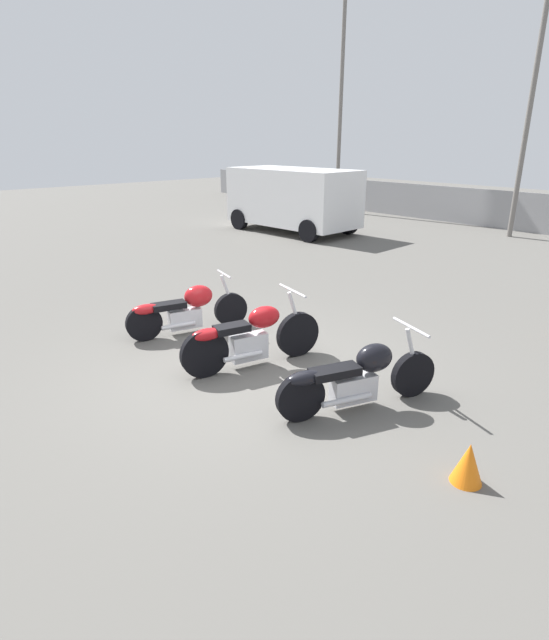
{
  "coord_description": "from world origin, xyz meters",
  "views": [
    {
      "loc": [
        4.92,
        -3.83,
        3.06
      ],
      "look_at": [
        0.0,
        0.53,
        0.65
      ],
      "focal_mm": 28.0,
      "sensor_mm": 36.0,
      "label": 1
    }
  ],
  "objects_px": {
    "motorcycle_slot_2": "(357,377)",
    "traffic_cone_near": "(468,463)",
    "motorcycle_slot_1": "(251,337)",
    "light_pole_left": "(535,78)",
    "parked_van": "(293,197)",
    "motorcycle_slot_0": "(187,309)",
    "light_pole_right": "(342,79)"
  },
  "relations": [
    {
      "from": "motorcycle_slot_2",
      "to": "traffic_cone_near",
      "type": "xyz_separation_m",
      "value": [
        1.58,
        -0.29,
        -0.2
      ]
    },
    {
      "from": "motorcycle_slot_1",
      "to": "light_pole_left",
      "type": "bearing_deg",
      "value": 112.22
    },
    {
      "from": "motorcycle_slot_2",
      "to": "parked_van",
      "type": "bearing_deg",
      "value": 159.37
    },
    {
      "from": "motorcycle_slot_0",
      "to": "traffic_cone_near",
      "type": "height_order",
      "value": "motorcycle_slot_0"
    },
    {
      "from": "light_pole_left",
      "to": "parked_van",
      "type": "xyz_separation_m",
      "value": [
        -5.41,
        -4.71,
        -3.56
      ]
    },
    {
      "from": "light_pole_right",
      "to": "motorcycle_slot_0",
      "type": "xyz_separation_m",
      "value": [
        8.17,
        -12.83,
        -4.89
      ]
    },
    {
      "from": "motorcycle_slot_2",
      "to": "light_pole_left",
      "type": "bearing_deg",
      "value": 126.32
    },
    {
      "from": "light_pole_right",
      "to": "motorcycle_slot_2",
      "type": "relative_size",
      "value": 4.51
    },
    {
      "from": "parked_van",
      "to": "traffic_cone_near",
      "type": "bearing_deg",
      "value": 50.71
    },
    {
      "from": "light_pole_left",
      "to": "parked_van",
      "type": "relative_size",
      "value": 1.75
    },
    {
      "from": "motorcycle_slot_0",
      "to": "parked_van",
      "type": "distance_m",
      "value": 9.81
    },
    {
      "from": "motorcycle_slot_1",
      "to": "parked_van",
      "type": "distance_m",
      "value": 10.91
    },
    {
      "from": "light_pole_right",
      "to": "light_pole_left",
      "type": "bearing_deg",
      "value": -1.71
    },
    {
      "from": "light_pole_left",
      "to": "motorcycle_slot_2",
      "type": "height_order",
      "value": "light_pole_left"
    },
    {
      "from": "light_pole_right",
      "to": "traffic_cone_near",
      "type": "xyz_separation_m",
      "value": [
        13.19,
        -12.95,
        -5.1
      ]
    },
    {
      "from": "motorcycle_slot_1",
      "to": "traffic_cone_near",
      "type": "xyz_separation_m",
      "value": [
        3.32,
        -0.09,
        -0.23
      ]
    },
    {
      "from": "traffic_cone_near",
      "to": "light_pole_right",
      "type": "bearing_deg",
      "value": 135.53
    },
    {
      "from": "motorcycle_slot_2",
      "to": "traffic_cone_near",
      "type": "relative_size",
      "value": 4.92
    },
    {
      "from": "traffic_cone_near",
      "to": "light_pole_left",
      "type": "bearing_deg",
      "value": 112.97
    },
    {
      "from": "motorcycle_slot_0",
      "to": "motorcycle_slot_1",
      "type": "xyz_separation_m",
      "value": [
        1.69,
        -0.02,
        0.03
      ]
    },
    {
      "from": "motorcycle_slot_0",
      "to": "motorcycle_slot_1",
      "type": "distance_m",
      "value": 1.69
    },
    {
      "from": "light_pole_left",
      "to": "traffic_cone_near",
      "type": "relative_size",
      "value": 19.49
    },
    {
      "from": "motorcycle_slot_1",
      "to": "motorcycle_slot_2",
      "type": "bearing_deg",
      "value": 19.34
    },
    {
      "from": "motorcycle_slot_0",
      "to": "traffic_cone_near",
      "type": "xyz_separation_m",
      "value": [
        5.02,
        -0.12,
        -0.21
      ]
    },
    {
      "from": "light_pole_right",
      "to": "motorcycle_slot_1",
      "type": "distance_m",
      "value": 16.92
    },
    {
      "from": "motorcycle_slot_0",
      "to": "motorcycle_slot_2",
      "type": "distance_m",
      "value": 3.44
    },
    {
      "from": "motorcycle_slot_0",
      "to": "motorcycle_slot_1",
      "type": "bearing_deg",
      "value": 13.4
    },
    {
      "from": "light_pole_right",
      "to": "traffic_cone_near",
      "type": "distance_m",
      "value": 19.17
    },
    {
      "from": "motorcycle_slot_1",
      "to": "traffic_cone_near",
      "type": "relative_size",
      "value": 5.07
    },
    {
      "from": "motorcycle_slot_0",
      "to": "motorcycle_slot_2",
      "type": "relative_size",
      "value": 0.99
    },
    {
      "from": "light_pole_left",
      "to": "motorcycle_slot_0",
      "type": "relative_size",
      "value": 3.99
    },
    {
      "from": "light_pole_right",
      "to": "motorcycle_slot_2",
      "type": "height_order",
      "value": "light_pole_right"
    }
  ]
}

